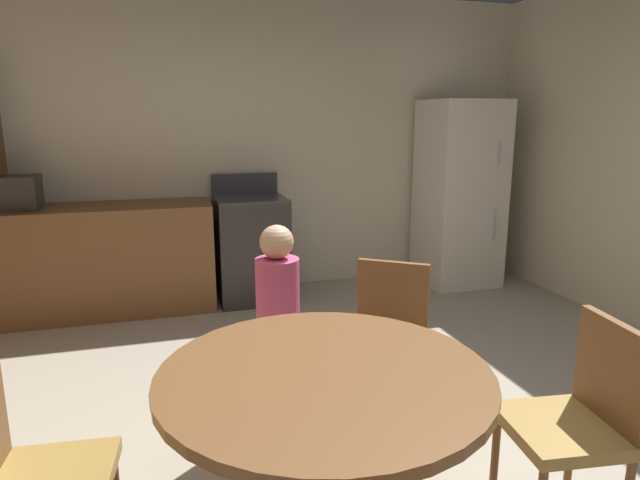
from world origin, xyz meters
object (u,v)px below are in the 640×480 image
oven_range (251,248)px  microwave (8,193)px  refrigerator (459,194)px  person_child (278,324)px  dining_table (325,413)px  chair_northeast (387,336)px  chair_west (23,473)px  chair_east (579,415)px

oven_range → microwave: (-1.87, -0.00, 0.56)m
refrigerator → person_child: refrigerator is taller
dining_table → person_child: person_child is taller
oven_range → chair_northeast: 2.30m
refrigerator → dining_table: 3.78m
chair_west → oven_range: bearing=73.0°
microwave → refrigerator: bearing=-0.7°
chair_west → person_child: person_child is taller
microwave → chair_northeast: (2.20, -2.27, -0.53)m
microwave → chair_east: (2.60, -3.19, -0.53)m
refrigerator → chair_east: bearing=-112.5°
dining_table → chair_west: size_ratio=1.32×
dining_table → chair_east: chair_east is taller
chair_east → chair_northeast: (-0.40, 0.92, 0.00)m
oven_range → chair_east: bearing=-77.2°
microwave → chair_east: size_ratio=0.51×
refrigerator → dining_table: refrigerator is taller
microwave → dining_table: microwave is taller
chair_northeast → person_child: 0.56m
chair_west → chair_northeast: bearing=29.6°
chair_east → chair_west: bearing=1.0°
oven_range → microwave: size_ratio=2.50×
microwave → chair_west: size_ratio=0.51×
refrigerator → chair_east: 3.41m
dining_table → chair_northeast: 0.98m
microwave → dining_table: (1.62, -3.06, -0.43)m
oven_range → person_child: oven_range is taller
person_child → chair_northeast: bearing=78.3°
microwave → chair_northeast: microwave is taller
microwave → person_child: size_ratio=0.40×
oven_range → refrigerator: 2.06m
microwave → chair_east: microwave is taller
oven_range → dining_table: size_ratio=0.96×
oven_range → chair_east: oven_range is taller
chair_northeast → chair_west: size_ratio=1.00×
oven_range → refrigerator: bearing=-1.5°
microwave → chair_west: microwave is taller
dining_table → oven_range: bearing=85.4°
oven_range → chair_east: (0.72, -3.19, 0.03)m
microwave → person_child: 2.74m
oven_range → dining_table: bearing=-94.6°
chair_northeast → chair_west: 1.70m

